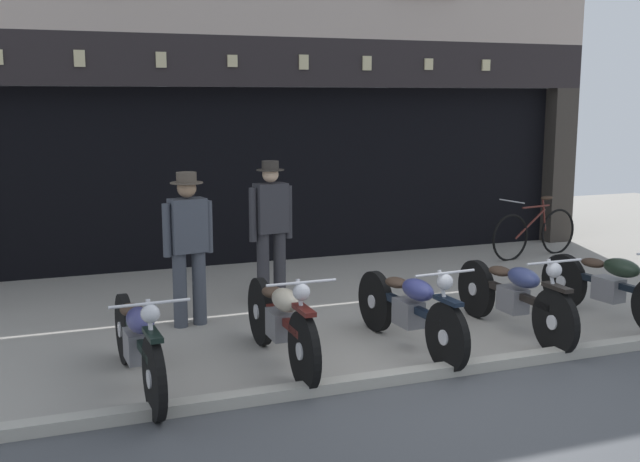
% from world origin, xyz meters
% --- Properties ---
extents(ground, '(22.83, 22.00, 0.18)m').
position_xyz_m(ground, '(0.00, -0.98, -0.04)').
color(ground, gray).
extents(shop_facade, '(11.13, 4.42, 6.35)m').
position_xyz_m(shop_facade, '(0.00, 7.01, 1.72)').
color(shop_facade, black).
rests_on(shop_facade, ground).
extents(motorcycle_left, '(0.62, 2.05, 0.93)m').
position_xyz_m(motorcycle_left, '(-2.49, 0.71, 0.43)').
color(motorcycle_left, black).
rests_on(motorcycle_left, ground).
extents(motorcycle_center_left, '(0.62, 1.98, 0.93)m').
position_xyz_m(motorcycle_center_left, '(-1.17, 0.85, 0.44)').
color(motorcycle_center_left, black).
rests_on(motorcycle_center_left, ground).
extents(motorcycle_center, '(0.62, 2.00, 0.92)m').
position_xyz_m(motorcycle_center, '(0.14, 0.83, 0.42)').
color(motorcycle_center, black).
rests_on(motorcycle_center, ground).
extents(motorcycle_center_right, '(0.62, 2.04, 0.92)m').
position_xyz_m(motorcycle_center_right, '(1.38, 0.88, 0.43)').
color(motorcycle_center_right, black).
rests_on(motorcycle_center_right, ground).
extents(motorcycle_right, '(0.62, 1.94, 0.92)m').
position_xyz_m(motorcycle_right, '(2.64, 0.89, 0.42)').
color(motorcycle_right, black).
rests_on(motorcycle_right, ground).
extents(salesman_left, '(0.55, 0.35, 1.68)m').
position_xyz_m(salesman_left, '(-1.71, 2.41, 0.93)').
color(salesman_left, '#3D424C').
rests_on(salesman_left, ground).
extents(shopkeeper_center, '(0.55, 0.33, 1.72)m').
position_xyz_m(shopkeeper_center, '(-0.61, 2.99, 0.95)').
color(shopkeeper_center, '#2D2D33').
rests_on(shopkeeper_center, ground).
extents(advert_board_near, '(0.75, 0.03, 1.10)m').
position_xyz_m(advert_board_near, '(2.55, 5.40, 1.64)').
color(advert_board_near, beige).
extents(leaning_bicycle, '(1.75, 0.53, 0.95)m').
position_xyz_m(leaning_bicycle, '(4.04, 4.16, 0.38)').
color(leaning_bicycle, black).
rests_on(leaning_bicycle, ground).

